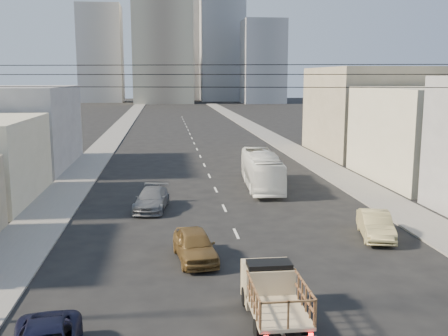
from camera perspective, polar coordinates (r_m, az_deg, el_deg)
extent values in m
cube|color=slate|center=(85.65, -11.70, 3.74)|extent=(3.50, 180.00, 0.12)
cube|color=slate|center=(86.74, 3.99, 4.00)|extent=(3.50, 180.00, 0.12)
cube|color=silver|center=(19.47, 6.38, -17.44)|extent=(0.15, 2.00, 0.01)
cube|color=silver|center=(24.84, 3.25, -11.17)|extent=(0.15, 2.00, 0.01)
cube|color=silver|center=(30.45, 1.33, -7.15)|extent=(0.15, 2.00, 0.01)
cube|color=silver|center=(36.19, 0.03, -4.38)|extent=(0.15, 2.00, 0.01)
cube|color=silver|center=(41.99, -0.90, -2.38)|extent=(0.15, 2.00, 0.01)
cube|color=silver|center=(47.85, -1.61, -0.86)|extent=(0.15, 2.00, 0.01)
cube|color=silver|center=(53.74, -2.16, 0.33)|extent=(0.15, 2.00, 0.01)
cube|color=silver|center=(59.65, -2.60, 1.28)|extent=(0.15, 2.00, 0.01)
cube|color=silver|center=(65.57, -2.96, 2.05)|extent=(0.15, 2.00, 0.01)
cube|color=silver|center=(71.51, -3.26, 2.70)|extent=(0.15, 2.00, 0.01)
cube|color=silver|center=(77.46, -3.52, 3.25)|extent=(0.15, 2.00, 0.01)
cube|color=silver|center=(83.41, -3.74, 3.73)|extent=(0.15, 2.00, 0.01)
cube|color=silver|center=(89.38, -3.93, 4.13)|extent=(0.15, 2.00, 0.01)
cube|color=silver|center=(95.34, -4.10, 4.49)|extent=(0.15, 2.00, 0.01)
cube|color=silver|center=(101.31, -4.24, 4.81)|extent=(0.15, 2.00, 0.01)
cube|color=silver|center=(107.29, -4.38, 5.09)|extent=(0.15, 2.00, 0.01)
cube|color=silver|center=(113.26, -4.49, 5.34)|extent=(0.15, 2.00, 0.01)
cube|color=silver|center=(119.24, -4.60, 5.56)|extent=(0.15, 2.00, 0.01)
cube|color=#CFB78B|center=(19.40, 5.95, -15.24)|extent=(1.90, 3.00, 0.12)
cube|color=#CFB78B|center=(21.10, 4.77, -12.35)|extent=(1.90, 1.60, 1.50)
cube|color=black|center=(20.65, 4.93, -11.07)|extent=(1.70, 0.90, 0.70)
cube|color=#FF0C0C|center=(18.30, 9.43, -17.49)|extent=(0.15, 0.05, 0.12)
cylinder|color=black|center=(21.27, 2.38, -13.80)|extent=(0.25, 0.76, 0.76)
cylinder|color=black|center=(21.58, 6.97, -13.51)|extent=(0.25, 0.76, 0.76)
cylinder|color=black|center=(18.77, 3.75, -17.20)|extent=(0.25, 0.76, 0.76)
cylinder|color=black|center=(19.12, 9.00, -16.77)|extent=(0.25, 0.76, 0.76)
imported|color=white|center=(42.75, 4.11, -0.22)|extent=(3.06, 10.49, 2.89)
imported|color=brown|center=(26.06, -3.19, -8.38)|extent=(2.32, 4.64, 1.52)
imported|color=tan|center=(30.73, 16.18, -5.97)|extent=(2.49, 4.68, 1.47)
imported|color=slate|center=(35.99, -7.88, -3.39)|extent=(2.66, 5.18, 1.44)
cylinder|color=black|center=(16.83, 7.38, 11.09)|extent=(23.01, 5.02, 0.02)
cylinder|color=black|center=(16.82, 7.36, 10.07)|extent=(23.01, 5.02, 0.02)
cylinder|color=black|center=(16.83, 7.33, 8.71)|extent=(23.01, 5.02, 0.02)
cube|color=beige|center=(49.11, 22.15, 3.40)|extent=(11.00, 14.00, 8.00)
cube|color=gray|center=(63.67, 15.73, 5.99)|extent=(12.00, 16.00, 10.00)
cube|color=gray|center=(56.24, -22.55, 4.11)|extent=(12.00, 16.00, 8.00)
cube|color=gray|center=(186.04, -6.75, 16.32)|extent=(20.00, 20.00, 60.00)
cube|color=gray|center=(201.35, -0.24, 13.04)|extent=(16.00, 16.00, 40.00)
cube|color=gray|center=(196.24, -13.24, 11.99)|extent=(15.00, 15.00, 34.00)
cube|color=gray|center=(215.47, -3.95, 13.34)|extent=(18.00, 18.00, 44.00)
cube|color=gray|center=(183.10, 4.27, 11.45)|extent=(14.00, 14.00, 28.00)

